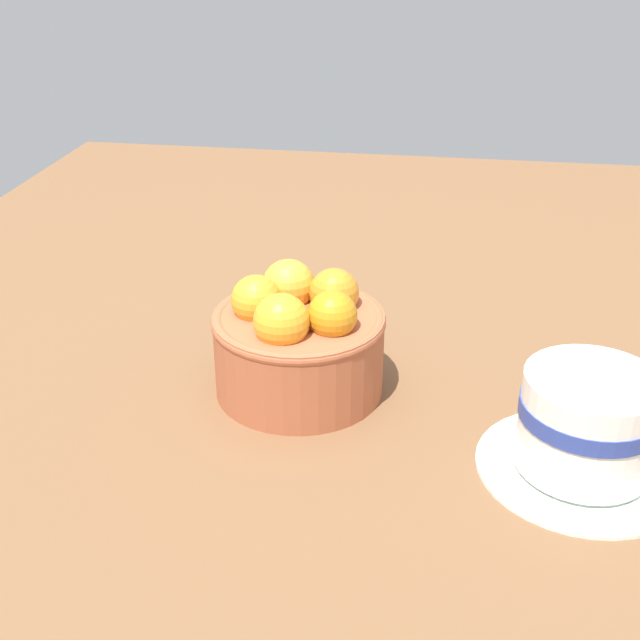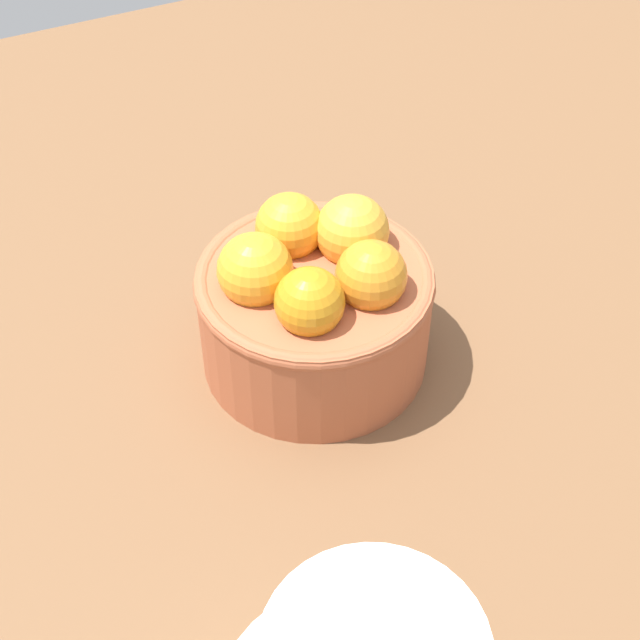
{
  "view_description": "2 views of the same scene",
  "coord_description": "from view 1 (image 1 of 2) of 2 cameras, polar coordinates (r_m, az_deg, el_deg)",
  "views": [
    {
      "loc": [
        54.34,
        10.25,
        34.43
      ],
      "look_at": [
        -0.71,
        1.53,
        5.82
      ],
      "focal_mm": 46.3,
      "sensor_mm": 36.0,
      "label": 1
    },
    {
      "loc": [
        16.43,
        34.82,
        40.89
      ],
      "look_at": [
        0.18,
        1.07,
        4.06
      ],
      "focal_mm": 53.56,
      "sensor_mm": 36.0,
      "label": 2
    }
  ],
  "objects": [
    {
      "name": "terracotta_bowl",
      "position": [
        0.63,
        -1.5,
        -1.36
      ],
      "size": [
        13.23,
        13.23,
        9.57
      ],
      "color": "#AD5938",
      "rests_on": "ground_plane"
    },
    {
      "name": "coffee_cup",
      "position": [
        0.57,
        17.95,
        -7.05
      ],
      "size": [
        13.88,
        13.88,
        7.26
      ],
      "color": "white",
      "rests_on": "ground_plane"
    },
    {
      "name": "ground_plane",
      "position": [
        0.66,
        -1.41,
        -6.44
      ],
      "size": [
        134.58,
        92.79,
        4.61
      ],
      "primitive_type": "cube",
      "color": "brown"
    }
  ]
}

